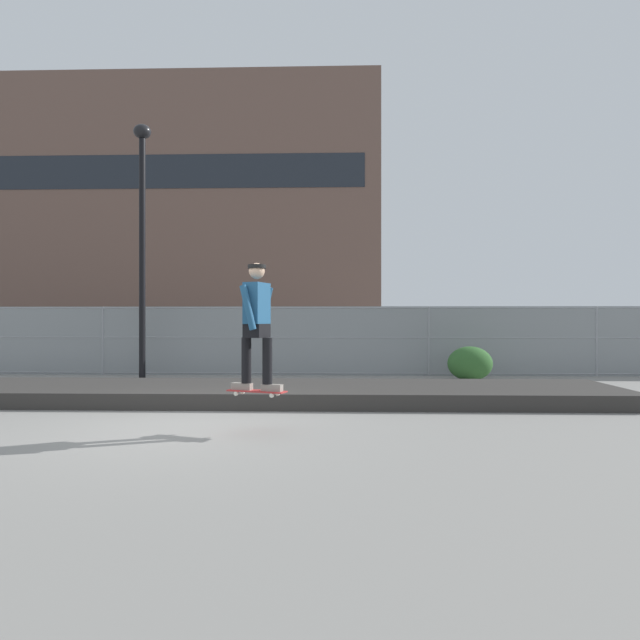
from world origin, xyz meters
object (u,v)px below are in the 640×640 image
at_px(street_lamp, 142,219).
at_px(shrub_left, 470,364).
at_px(parked_car_near, 116,340).
at_px(skater, 257,319).
at_px(parked_car_mid, 331,341).
at_px(skateboard, 257,391).
at_px(parked_car_far, 519,341).

bearing_deg(street_lamp, shrub_left, -2.14).
bearing_deg(parked_car_near, street_lamp, -58.61).
bearing_deg(skater, shrub_left, 55.98).
distance_m(parked_car_near, shrub_left, 10.86).
height_order(street_lamp, parked_car_mid, street_lamp).
xyz_separation_m(skateboard, shrub_left, (4.30, 6.37, -0.13)).
bearing_deg(parked_car_far, parked_car_near, -179.18).
relative_size(parked_car_mid, shrub_left, 4.16).
height_order(parked_car_near, shrub_left, parked_car_near).
distance_m(parked_car_near, parked_car_mid, 6.80).
bearing_deg(parked_car_far, parked_car_mid, -177.56).
xyz_separation_m(skater, street_lamp, (-3.92, 6.68, 2.55)).
bearing_deg(parked_car_near, shrub_left, -19.43).
xyz_separation_m(parked_car_near, shrub_left, (10.23, -3.61, -0.42)).
bearing_deg(parked_car_far, shrub_left, -122.45).
relative_size(skater, shrub_left, 1.54).
height_order(skater, parked_car_far, skater).
xyz_separation_m(street_lamp, parked_car_far, (10.63, 3.48, -3.22)).
xyz_separation_m(parked_car_mid, shrub_left, (3.44, -3.54, -0.42)).
relative_size(skateboard, skater, 0.49).
distance_m(skater, shrub_left, 7.77).
bearing_deg(street_lamp, parked_car_mid, 34.09).
bearing_deg(parked_car_mid, parked_car_near, 179.42).
height_order(parked_car_near, parked_car_mid, same).
distance_m(skateboard, parked_car_far, 12.18).
relative_size(skater, street_lamp, 0.26).
bearing_deg(shrub_left, parked_car_mid, 134.14).
relative_size(skateboard, parked_car_mid, 0.18).
height_order(skateboard, shrub_left, shrub_left).
relative_size(skater, parked_car_mid, 0.37).
bearing_deg(parked_car_near, parked_car_mid, -0.58).
bearing_deg(parked_car_far, street_lamp, -161.85).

